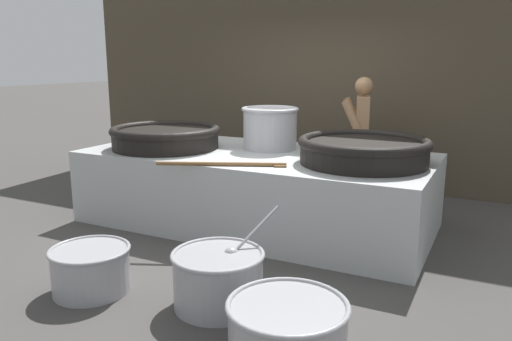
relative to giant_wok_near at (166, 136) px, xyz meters
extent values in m
plane|color=#474442|center=(1.09, 0.21, -0.97)|extent=(60.00, 60.00, 0.00)
cube|color=#4C4233|center=(1.09, 2.49, 1.09)|extent=(8.26, 0.24, 4.11)
cube|color=#B2B7B7|center=(1.09, 0.21, -0.55)|extent=(3.87, 1.81, 0.83)
cylinder|color=black|center=(0.00, 0.00, -0.04)|extent=(1.24, 1.24, 0.21)
torus|color=black|center=(0.00, 0.00, 0.07)|extent=(1.29, 1.29, 0.10)
cylinder|color=black|center=(2.33, 0.14, -0.03)|extent=(1.27, 1.27, 0.22)
torus|color=black|center=(2.33, 0.14, 0.07)|extent=(1.32, 1.32, 0.10)
cylinder|color=#B7B7BC|center=(1.12, 0.51, 0.09)|extent=(0.62, 0.62, 0.46)
torus|color=#B7B7BC|center=(1.12, 0.51, 0.32)|extent=(0.67, 0.67, 0.04)
cylinder|color=brown|center=(1.11, -0.60, -0.12)|extent=(1.20, 0.55, 0.04)
cube|color=brown|center=(1.64, -0.36, -0.13)|extent=(0.15, 0.14, 0.02)
cylinder|color=#9E7551|center=(1.97, 1.43, -0.56)|extent=(0.12, 0.12, 0.81)
cylinder|color=#9E7551|center=(1.92, 1.59, -0.56)|extent=(0.12, 0.12, 0.81)
cube|color=olive|center=(1.94, 1.51, -0.40)|extent=(0.25, 0.29, 0.53)
cube|color=#9E7551|center=(1.94, 1.51, 0.14)|extent=(0.28, 0.51, 0.60)
cylinder|color=#9E7551|center=(1.91, 1.25, 0.13)|extent=(0.34, 0.18, 0.55)
cylinder|color=#9E7551|center=(1.78, 1.72, 0.13)|extent=(0.34, 0.18, 0.55)
sphere|color=#9E7551|center=(1.94, 1.51, 0.56)|extent=(0.23, 0.23, 0.23)
cylinder|color=#9E9EA3|center=(1.73, -1.71, -0.76)|extent=(0.68, 0.68, 0.42)
torus|color=#9E9EA3|center=(1.73, -1.71, -0.55)|extent=(0.71, 0.71, 0.03)
cylinder|color=tan|center=(1.73, -1.71, -0.67)|extent=(0.60, 0.60, 0.10)
sphere|color=#9E9EA3|center=(1.78, -1.60, -0.58)|extent=(0.12, 0.12, 0.12)
cylinder|color=#9E9EA3|center=(1.89, -1.41, -0.43)|extent=(0.24, 0.41, 0.33)
cylinder|color=#9E9EA3|center=(0.67, -1.96, -0.79)|extent=(0.62, 0.62, 0.36)
torus|color=#9E9EA3|center=(0.67, -1.96, -0.61)|extent=(0.65, 0.65, 0.03)
cylinder|color=#6B9347|center=(0.67, -1.96, -0.71)|extent=(0.54, 0.54, 0.09)
cylinder|color=#9E9EA3|center=(2.47, -2.10, -0.79)|extent=(0.75, 0.75, 0.36)
torus|color=#9E9EA3|center=(2.47, -2.10, -0.61)|extent=(0.78, 0.78, 0.04)
cylinder|color=orange|center=(2.47, -2.10, -0.71)|extent=(0.66, 0.66, 0.09)
cylinder|color=orange|center=(2.47, -2.01, -0.65)|extent=(0.06, 0.06, 0.03)
cylinder|color=orange|center=(2.42, -2.06, -0.65)|extent=(0.04, 0.05, 0.03)
cylinder|color=orange|center=(2.45, -1.95, -0.65)|extent=(0.05, 0.06, 0.03)
cylinder|color=orange|center=(2.47, -2.12, -0.65)|extent=(0.04, 0.06, 0.02)
cylinder|color=orange|center=(2.35, -2.18, -0.64)|extent=(0.07, 0.07, 0.04)
cylinder|color=orange|center=(2.45, -2.11, -0.65)|extent=(0.05, 0.04, 0.03)
cylinder|color=orange|center=(2.56, -2.04, -0.64)|extent=(0.05, 0.04, 0.04)
cylinder|color=orange|center=(2.44, -1.98, -0.65)|extent=(0.05, 0.06, 0.04)
cylinder|color=orange|center=(2.55, -2.15, -0.65)|extent=(0.04, 0.04, 0.04)
cylinder|color=orange|center=(2.62, -1.95, -0.65)|extent=(0.06, 0.05, 0.03)
cylinder|color=orange|center=(2.46, -2.07, -0.65)|extent=(0.05, 0.04, 0.03)
camera|label=1|loc=(3.56, -4.72, 0.87)|focal=35.00mm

